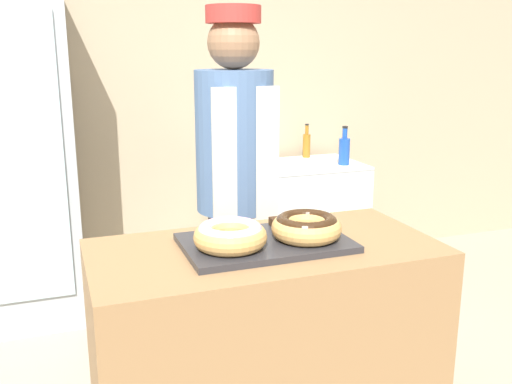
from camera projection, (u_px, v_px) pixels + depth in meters
wall_back at (155, 89)px, 3.92m from camera, size 8.00×0.06×2.70m
display_counter at (265, 359)px, 2.19m from camera, size 1.27×0.63×0.92m
serving_tray at (265, 243)px, 2.08m from camera, size 0.60×0.38×0.02m
donut_light_glaze at (230, 235)px, 1.98m from camera, size 0.26×0.26×0.09m
donut_chocolate_glaze at (306, 226)px, 2.08m from camera, size 0.26×0.26×0.09m
brownie_back_left at (225, 228)px, 2.15m from camera, size 0.07×0.07×0.03m
brownie_back_right at (281, 222)px, 2.23m from camera, size 0.07×0.07×0.03m
baker_person at (235, 190)px, 2.70m from camera, size 0.36×0.36×1.80m
beverage_fridge at (11, 159)px, 3.33m from camera, size 0.71×0.68×1.98m
chest_freezer at (290, 221)px, 4.07m from camera, size 1.00×0.57×0.84m
bottle_blue at (344, 150)px, 3.95m from camera, size 0.08×0.08×0.27m
bottle_amber at (307, 144)px, 4.22m from camera, size 0.06×0.06×0.25m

